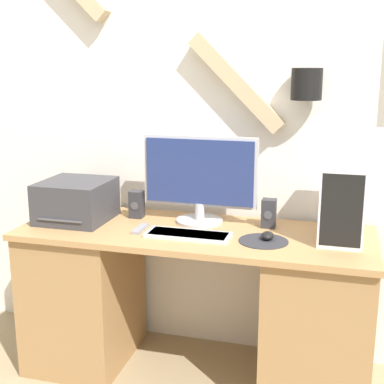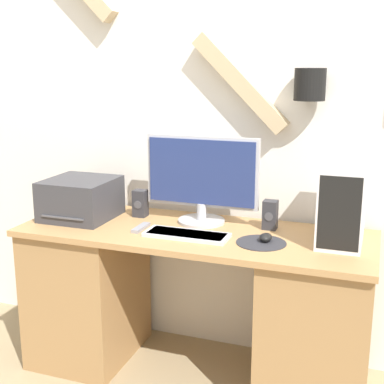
{
  "view_description": "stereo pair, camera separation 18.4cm",
  "coord_description": "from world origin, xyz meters",
  "px_view_note": "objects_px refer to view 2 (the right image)",
  "views": [
    {
      "loc": [
        0.67,
        -2.11,
        1.59
      ],
      "look_at": [
        -0.01,
        0.31,
        0.98
      ],
      "focal_mm": 50.0,
      "sensor_mm": 36.0,
      "label": 1
    },
    {
      "loc": [
        0.84,
        -2.06,
        1.59
      ],
      "look_at": [
        -0.01,
        0.31,
        0.98
      ],
      "focal_mm": 50.0,
      "sensor_mm": 36.0,
      "label": 2
    }
  ],
  "objects_px": {
    "speaker_left": "(140,203)",
    "printer": "(81,199)",
    "mouse": "(266,237)",
    "computer_tower": "(342,205)",
    "monitor": "(202,177)",
    "speaker_right": "(270,215)",
    "remote_control": "(141,228)",
    "keyboard": "(187,235)"
  },
  "relations": [
    {
      "from": "printer",
      "to": "speaker_left",
      "type": "height_order",
      "value": "printer"
    },
    {
      "from": "mouse",
      "to": "printer",
      "type": "height_order",
      "value": "printer"
    },
    {
      "from": "computer_tower",
      "to": "remote_control",
      "type": "relative_size",
      "value": 2.4
    },
    {
      "from": "keyboard",
      "to": "speaker_right",
      "type": "xyz_separation_m",
      "value": [
        0.35,
        0.26,
        0.06
      ]
    },
    {
      "from": "printer",
      "to": "speaker_left",
      "type": "bearing_deg",
      "value": 24.02
    },
    {
      "from": "keyboard",
      "to": "computer_tower",
      "type": "bearing_deg",
      "value": 12.77
    },
    {
      "from": "computer_tower",
      "to": "speaker_left",
      "type": "relative_size",
      "value": 2.5
    },
    {
      "from": "computer_tower",
      "to": "speaker_right",
      "type": "relative_size",
      "value": 2.5
    },
    {
      "from": "computer_tower",
      "to": "printer",
      "type": "relative_size",
      "value": 1.0
    },
    {
      "from": "speaker_right",
      "to": "remote_control",
      "type": "relative_size",
      "value": 0.96
    },
    {
      "from": "printer",
      "to": "monitor",
      "type": "bearing_deg",
      "value": 12.04
    },
    {
      "from": "computer_tower",
      "to": "remote_control",
      "type": "height_order",
      "value": "computer_tower"
    },
    {
      "from": "monitor",
      "to": "speaker_right",
      "type": "bearing_deg",
      "value": 1.03
    },
    {
      "from": "monitor",
      "to": "keyboard",
      "type": "xyz_separation_m",
      "value": [
        0.01,
        -0.25,
        -0.23
      ]
    },
    {
      "from": "keyboard",
      "to": "printer",
      "type": "height_order",
      "value": "printer"
    },
    {
      "from": "mouse",
      "to": "speaker_right",
      "type": "xyz_separation_m",
      "value": [
        -0.02,
        0.21,
        0.05
      ]
    },
    {
      "from": "mouse",
      "to": "printer",
      "type": "xyz_separation_m",
      "value": [
        -1.01,
        0.07,
        0.08
      ]
    },
    {
      "from": "printer",
      "to": "mouse",
      "type": "bearing_deg",
      "value": -3.69
    },
    {
      "from": "computer_tower",
      "to": "speaker_left",
      "type": "xyz_separation_m",
      "value": [
        -1.05,
        0.09,
        -0.11
      ]
    },
    {
      "from": "mouse",
      "to": "speaker_right",
      "type": "bearing_deg",
      "value": 96.55
    },
    {
      "from": "monitor",
      "to": "keyboard",
      "type": "bearing_deg",
      "value": -87.42
    },
    {
      "from": "keyboard",
      "to": "mouse",
      "type": "relative_size",
      "value": 5.07
    },
    {
      "from": "speaker_left",
      "to": "printer",
      "type": "bearing_deg",
      "value": -155.98
    },
    {
      "from": "printer",
      "to": "speaker_right",
      "type": "bearing_deg",
      "value": 8.13
    },
    {
      "from": "mouse",
      "to": "printer",
      "type": "bearing_deg",
      "value": 176.31
    },
    {
      "from": "monitor",
      "to": "speaker_right",
      "type": "relative_size",
      "value": 4.08
    },
    {
      "from": "keyboard",
      "to": "printer",
      "type": "relative_size",
      "value": 1.12
    },
    {
      "from": "mouse",
      "to": "remote_control",
      "type": "relative_size",
      "value": 0.53
    },
    {
      "from": "monitor",
      "to": "speaker_left",
      "type": "bearing_deg",
      "value": -178.86
    },
    {
      "from": "mouse",
      "to": "speaker_left",
      "type": "distance_m",
      "value": 0.75
    },
    {
      "from": "monitor",
      "to": "speaker_right",
      "type": "distance_m",
      "value": 0.39
    },
    {
      "from": "keyboard",
      "to": "printer",
      "type": "distance_m",
      "value": 0.66
    },
    {
      "from": "monitor",
      "to": "remote_control",
      "type": "distance_m",
      "value": 0.4
    },
    {
      "from": "computer_tower",
      "to": "speaker_left",
      "type": "distance_m",
      "value": 1.06
    },
    {
      "from": "speaker_left",
      "to": "speaker_right",
      "type": "bearing_deg",
      "value": 1.08
    },
    {
      "from": "speaker_right",
      "to": "remote_control",
      "type": "height_order",
      "value": "speaker_right"
    },
    {
      "from": "keyboard",
      "to": "speaker_left",
      "type": "height_order",
      "value": "speaker_left"
    },
    {
      "from": "printer",
      "to": "remote_control",
      "type": "xyz_separation_m",
      "value": [
        0.39,
        -0.08,
        -0.1
      ]
    },
    {
      "from": "monitor",
      "to": "computer_tower",
      "type": "relative_size",
      "value": 1.64
    },
    {
      "from": "speaker_right",
      "to": "remote_control",
      "type": "distance_m",
      "value": 0.65
    },
    {
      "from": "monitor",
      "to": "speaker_right",
      "type": "xyz_separation_m",
      "value": [
        0.36,
        0.01,
        -0.17
      ]
    },
    {
      "from": "printer",
      "to": "speaker_right",
      "type": "xyz_separation_m",
      "value": [
        0.99,
        0.14,
        -0.03
      ]
    }
  ]
}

